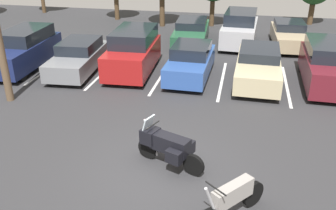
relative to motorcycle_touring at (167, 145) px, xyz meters
name	(u,v)px	position (x,y,z in m)	size (l,w,h in m)	color
ground	(160,170)	(-0.15, -0.25, -0.71)	(44.00, 44.00, 0.10)	#2D2D30
motorcycle_touring	(167,145)	(0.00, 0.00, 0.00)	(2.09, 1.21, 1.39)	black
motorcycle_second	(231,199)	(1.91, -1.88, -0.08)	(1.50, 1.78, 1.31)	black
parking_stripes	(162,76)	(-1.76, 7.06, -0.65)	(22.66, 4.85, 0.01)	silver
car_navy	(24,49)	(-8.56, 6.83, 0.25)	(1.90, 4.79, 1.85)	navy
car_grey	(79,57)	(-5.76, 6.86, 0.05)	(2.06, 4.58, 1.45)	slate
car_red	(133,52)	(-3.19, 7.32, 0.34)	(2.09, 4.39, 2.00)	maroon
car_blue	(191,62)	(-0.42, 7.17, 0.08)	(1.84, 4.27, 1.53)	#2D519E
car_champagne	(258,65)	(2.59, 7.32, 0.07)	(1.98, 4.90, 1.44)	#C1B289
car_maroon	(326,65)	(5.43, 7.46, 0.26)	(1.86, 4.76, 1.86)	maroon
car_far_green	(191,31)	(-1.26, 12.93, 0.02)	(2.11, 4.95, 1.35)	#235638
car_far_silver	(240,29)	(1.57, 13.03, 0.30)	(2.06, 4.39, 1.94)	#B7B7BC
car_far_tan	(289,35)	(4.38, 13.17, 0.05)	(1.91, 4.43, 1.43)	tan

